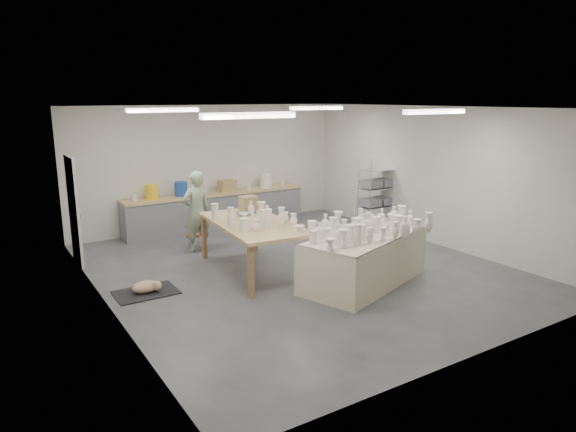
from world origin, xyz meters
TOP-DOWN VIEW (x-y plane):
  - room at (-0.11, 0.08)m, footprint 8.00×8.02m
  - back_counter at (-0.01, 3.68)m, footprint 4.60×0.60m
  - wire_shelf at (3.20, 1.40)m, footprint 0.88×0.48m
  - drying_table at (0.54, -1.25)m, footprint 2.72×1.97m
  - work_table at (-0.77, 0.36)m, footprint 1.48×2.62m
  - rug at (-2.84, 0.31)m, footprint 1.00×0.70m
  - cat at (-2.82, 0.30)m, footprint 0.54×0.47m
  - potter at (-1.17, 2.11)m, footprint 0.67×0.48m
  - red_stool at (-1.17, 2.38)m, footprint 0.37×0.37m

SIDE VIEW (x-z plane):
  - rug at x=-2.84m, z-range 0.00..0.02m
  - cat at x=-2.82m, z-range 0.02..0.21m
  - red_stool at x=-1.17m, z-range 0.11..0.40m
  - drying_table at x=0.54m, z-range -0.13..1.10m
  - back_counter at x=-0.01m, z-range -0.13..1.11m
  - potter at x=-1.17m, z-range 0.00..1.71m
  - wire_shelf at x=3.20m, z-range 0.02..1.82m
  - work_table at x=-0.77m, z-range 0.29..1.60m
  - room at x=-0.11m, z-range 0.56..3.56m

